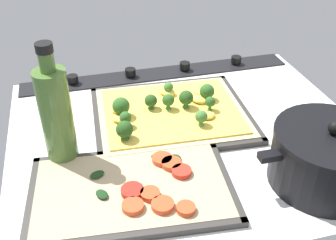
% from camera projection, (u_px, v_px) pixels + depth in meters
% --- Properties ---
extents(ground_plane, '(0.75, 0.64, 0.03)m').
position_uv_depth(ground_plane, '(189.00, 139.00, 0.87)').
color(ground_plane, white).
extents(stove_control_panel, '(0.72, 0.07, 0.03)m').
position_uv_depth(stove_control_panel, '(158.00, 73.00, 1.09)').
color(stove_control_panel, black).
rests_on(stove_control_panel, ground_plane).
extents(baking_tray_front, '(0.36, 0.31, 0.01)m').
position_uv_depth(baking_tray_front, '(171.00, 116.00, 0.92)').
color(baking_tray_front, '#33302D').
rests_on(baking_tray_front, ground_plane).
extents(broccoli_pizza, '(0.34, 0.28, 0.06)m').
position_uv_depth(broccoli_pizza, '(169.00, 111.00, 0.91)').
color(broccoli_pizza, '#D3B77F').
rests_on(broccoli_pizza, baking_tray_front).
extents(baking_tray_back, '(0.38, 0.25, 0.01)m').
position_uv_depth(baking_tray_back, '(132.00, 191.00, 0.72)').
color(baking_tray_back, '#33302D').
rests_on(baking_tray_back, ground_plane).
extents(veggie_pizza_back, '(0.35, 0.23, 0.02)m').
position_uv_depth(veggie_pizza_back, '(136.00, 188.00, 0.71)').
color(veggie_pizza_back, tan).
rests_on(veggie_pizza_back, baking_tray_back).
extents(cooking_pot, '(0.27, 0.20, 0.13)m').
position_uv_depth(cooking_pot, '(327.00, 158.00, 0.71)').
color(cooking_pot, black).
rests_on(cooking_pot, ground_plane).
extents(oil_bottle, '(0.06, 0.06, 0.24)m').
position_uv_depth(oil_bottle, '(56.00, 115.00, 0.74)').
color(oil_bottle, '#476B2D').
rests_on(oil_bottle, ground_plane).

